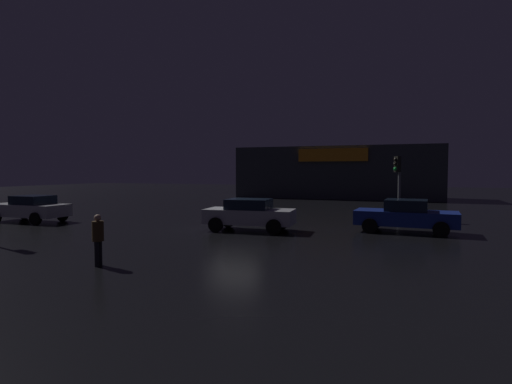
% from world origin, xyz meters
% --- Properties ---
extents(ground_plane, '(120.00, 120.00, 0.00)m').
position_xyz_m(ground_plane, '(0.00, 0.00, 0.00)').
color(ground_plane, black).
extents(store_building, '(20.89, 6.95, 5.37)m').
position_xyz_m(store_building, '(1.15, 25.69, 2.69)').
color(store_building, '#33383D').
rests_on(store_building, ground).
extents(traffic_signal_opposite, '(0.43, 0.42, 3.70)m').
position_xyz_m(traffic_signal_opposite, '(7.51, 6.73, 2.58)').
color(traffic_signal_opposite, '#595B60').
rests_on(traffic_signal_opposite, ground).
extents(car_near, '(4.32, 2.22, 1.52)m').
position_xyz_m(car_near, '(0.92, -0.32, 0.80)').
color(car_near, '#B7B7BF').
rests_on(car_near, ground).
extents(car_far, '(4.61, 2.26, 1.53)m').
position_xyz_m(car_far, '(7.94, 1.62, 0.78)').
color(car_far, navy).
rests_on(car_far, ground).
extents(car_crossing, '(4.39, 2.04, 1.49)m').
position_xyz_m(car_crossing, '(-11.81, -1.36, 0.77)').
color(car_crossing, '#B7B7BF').
rests_on(car_crossing, ground).
extents(pedestrian, '(0.39, 0.39, 1.56)m').
position_xyz_m(pedestrian, '(-0.76, -8.63, 0.90)').
color(pedestrian, black).
rests_on(pedestrian, ground).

